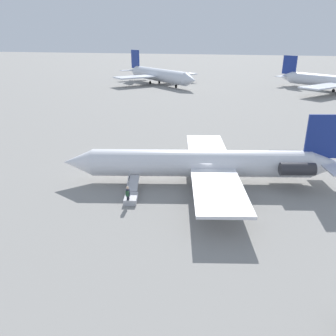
{
  "coord_description": "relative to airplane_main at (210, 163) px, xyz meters",
  "views": [
    {
      "loc": [
        -5.86,
        29.45,
        13.27
      ],
      "look_at": [
        2.82,
        1.68,
        1.83
      ],
      "focal_mm": 35.0,
      "sensor_mm": 36.0,
      "label": 1
    }
  ],
  "objects": [
    {
      "name": "ground_plane",
      "position": [
        0.87,
        0.25,
        -2.06
      ],
      "size": [
        600.0,
        600.0,
        0.0
      ],
      "primitive_type": "plane",
      "color": "gray"
    },
    {
      "name": "airplane_main",
      "position": [
        0.0,
        0.0,
        0.0
      ],
      "size": [
        27.11,
        20.77,
        6.89
      ],
      "rotation": [
        0.0,
        0.0,
        0.28
      ],
      "color": "silver",
      "rests_on": "ground"
    },
    {
      "name": "boarding_stairs",
      "position": [
        5.91,
        5.71,
        -1.69
      ],
      "size": [
        2.1,
        4.14,
        1.71
      ],
      "rotation": [
        0.0,
        0.0,
        -1.29
      ],
      "color": "#B2B2B7",
      "rests_on": "ground"
    },
    {
      "name": "passenger",
      "position": [
        5.74,
        6.84,
        -1.06
      ],
      "size": [
        0.41,
        0.56,
        1.74
      ],
      "rotation": [
        0.0,
        0.0,
        -1.29
      ],
      "color": "#23232D",
      "rests_on": "ground"
    },
    {
      "name": "airplane_taxiing_distant",
      "position": [
        29.81,
        -71.04,
        0.93
      ],
      "size": [
        32.21,
        28.25,
        10.01
      ],
      "rotation": [
        0.0,
        0.0,
        2.45
      ],
      "color": "silver",
      "rests_on": "ground"
    }
  ]
}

